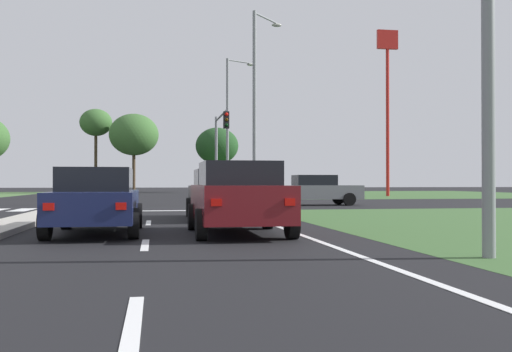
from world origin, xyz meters
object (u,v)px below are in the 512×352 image
Objects in this scene: car_grey_second at (316,190)px; treeline_fifth at (134,135)px; fastfood_pole_sign at (387,77)px; treeline_sixth at (217,146)px; car_maroon_third at (238,198)px; car_navy_fourth at (97,200)px; pedestrian_at_median at (99,180)px; traffic_signal_far_right at (220,139)px; street_lamp_second at (257,97)px; street_lamp_third at (230,121)px; car_black_near at (220,194)px; treeline_fourth at (96,123)px.

treeline_fifth is at bearing -164.45° from car_grey_second.
treeline_sixth is at bearing 118.83° from fastfood_pole_sign.
car_grey_second is 22.93m from fastfood_pole_sign.
treeline_sixth is (5.38, 55.47, 4.62)m from car_maroon_third.
pedestrian_at_median is at bearing 95.12° from car_navy_fourth.
car_maroon_third is 22.86m from traffic_signal_far_right.
street_lamp_second reaches higher than traffic_signal_far_right.
street_lamp_third is at bearing -166.94° from car_grey_second.
car_black_near is 0.50× the size of treeline_fifth.
car_maroon_third is at bearing -92.09° from car_black_near.
treeline_fifth is (4.29, -2.03, -1.41)m from treeline_fourth.
car_navy_fourth is at bearing -31.93° from car_grey_second.
street_lamp_third is 26.12m from treeline_fifth.
car_navy_fourth is 26.05m from pedestrian_at_median.
car_navy_fourth is at bearing -111.89° from street_lamp_second.
car_grey_second is 42.63m from treeline_fourth.
car_navy_fourth is at bearing -103.40° from traffic_signal_far_right.
treeline_fifth is at bearing 120.98° from pedestrian_at_median.
treeline_sixth is (1.98, 27.35, -0.08)m from street_lamp_third.
street_lamp_third reaches higher than pedestrian_at_median.
treeline_fourth is (-11.80, 38.27, 2.25)m from street_lamp_second.
street_lamp_second is (3.17, 11.37, 4.80)m from car_black_near.
treeline_fourth is (-10.51, 32.56, 4.05)m from traffic_signal_far_right.
pedestrian_at_median is at bearing -163.29° from fastfood_pole_sign.
car_maroon_third is 0.74× the size of traffic_signal_far_right.
traffic_signal_far_right reaches higher than car_maroon_third.
car_navy_fourth is at bearing -124.61° from car_black_near.
car_maroon_third is 17.85m from street_lamp_second.
treeline_fifth reaches higher than car_grey_second.
car_grey_second is 5.73m from street_lamp_second.
street_lamp_second is at bearing 74.41° from car_black_near.
car_navy_fourth is 55.66m from treeline_sixth.
pedestrian_at_median is at bearing -92.87° from treeline_fifth.
treeline_sixth is at bearing 103.26° from pedestrian_at_median.
car_maroon_third is 53.57m from treeline_fifth.
street_lamp_third is at bearing 43.52° from pedestrian_at_median.
traffic_signal_far_right is at bearing -103.29° from street_lamp_third.
treeline_fourth reaches higher than car_black_near.
treeline_fourth is at bearing 129.78° from pedestrian_at_median.
treeline_sixth is at bearing 84.46° from car_maroon_third.
car_grey_second is 16.94m from car_maroon_third.
pedestrian_at_median is at bearing -132.82° from car_grey_second.
car_navy_fourth is at bearing -51.03° from pedestrian_at_median.
street_lamp_third reaches higher than treeline_fifth.
traffic_signal_far_right is at bearing 102.74° from street_lamp_second.
traffic_signal_far_right is at bearing 76.60° from car_navy_fourth.
treeline_fourth is (-2.96, 28.53, 6.54)m from pedestrian_at_median.
street_lamp_third reaches higher than treeline_fourth.
treeline_fourth is at bearing 99.86° from car_black_near.
treeline_fifth is (-1.00, 52.45, 5.68)m from car_navy_fourth.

